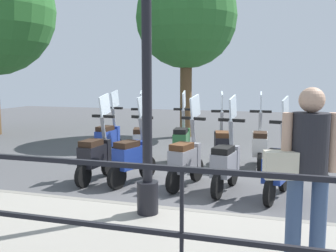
{
  "coord_description": "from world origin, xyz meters",
  "views": [
    {
      "loc": [
        -6.62,
        -1.5,
        1.82
      ],
      "look_at": [
        0.2,
        0.5,
        0.9
      ],
      "focal_mm": 40.0,
      "sensor_mm": 36.0,
      "label": 1
    }
  ],
  "objects": [
    {
      "name": "ground_plane",
      "position": [
        0.0,
        0.0,
        0.0
      ],
      "size": [
        28.0,
        28.0,
        0.0
      ],
      "primitive_type": "plane",
      "color": "#4C4C4F"
    },
    {
      "name": "scooter_near_0",
      "position": [
        -0.88,
        -1.54,
        0.48
      ],
      "size": [
        1.21,
        0.52,
        1.54
      ],
      "rotation": [
        0.0,
        0.0,
        -0.25
      ],
      "color": "black",
      "rests_on": "ground_plane"
    },
    {
      "name": "scooter_far_2",
      "position": [
        1.06,
        0.45,
        0.48
      ],
      "size": [
        1.23,
        0.44,
        1.54
      ],
      "rotation": [
        0.0,
        0.0,
        0.11
      ],
      "color": "black",
      "rests_on": "ground_plane"
    },
    {
      "name": "scooter_near_4",
      "position": [
        -0.79,
        1.53,
        0.48
      ],
      "size": [
        1.23,
        0.44,
        1.54
      ],
      "rotation": [
        0.0,
        0.0,
        -0.08
      ],
      "color": "black",
      "rests_on": "ground_plane"
    },
    {
      "name": "lamp_post_near",
      "position": [
        -2.4,
        0.0,
        2.26
      ],
      "size": [
        0.26,
        0.9,
        4.72
      ],
      "color": "black",
      "rests_on": "promenade_walkway"
    },
    {
      "name": "scooter_far_3",
      "position": [
        0.84,
        1.31,
        0.48
      ],
      "size": [
        1.2,
        0.54,
        1.54
      ],
      "rotation": [
        0.0,
        0.0,
        0.29
      ],
      "color": "black",
      "rests_on": "ground_plane"
    },
    {
      "name": "promenade_walkway",
      "position": [
        -3.15,
        0.0,
        0.07
      ],
      "size": [
        2.2,
        20.0,
        0.15
      ],
      "color": "gray",
      "rests_on": "ground_plane"
    },
    {
      "name": "pedestrian_with_bag",
      "position": [
        -3.2,
        -1.76,
        1.08
      ],
      "size": [
        0.41,
        0.63,
        1.59
      ],
      "rotation": [
        0.0,
        0.0,
        0.26
      ],
      "color": "#384C70",
      "rests_on": "promenade_walkway"
    },
    {
      "name": "scooter_near_2",
      "position": [
        -0.69,
        -0.07,
        0.48
      ],
      "size": [
        1.21,
        0.51,
        1.54
      ],
      "rotation": [
        0.0,
        0.0,
        -0.24
      ],
      "color": "black",
      "rests_on": "ground_plane"
    },
    {
      "name": "fence_railing",
      "position": [
        -4.2,
        -0.0,
        0.91
      ],
      "size": [
        0.04,
        16.03,
        1.07
      ],
      "color": "black",
      "rests_on": "promenade_walkway"
    },
    {
      "name": "tree_distant",
      "position": [
        4.57,
        1.21,
        3.59
      ],
      "size": [
        3.03,
        3.03,
        5.13
      ],
      "color": "brown",
      "rests_on": "ground_plane"
    },
    {
      "name": "scooter_near_1",
      "position": [
        -0.77,
        -0.74,
        0.48
      ],
      "size": [
        1.23,
        0.47,
        1.54
      ],
      "rotation": [
        0.0,
        0.0,
        -0.17
      ],
      "color": "black",
      "rests_on": "ground_plane"
    },
    {
      "name": "scooter_near_3",
      "position": [
        -0.75,
        0.86,
        0.48
      ],
      "size": [
        1.2,
        0.55,
        1.54
      ],
      "rotation": [
        0.0,
        0.0,
        -0.31
      ],
      "color": "black",
      "rests_on": "ground_plane"
    },
    {
      "name": "scooter_far_0",
      "position": [
        0.99,
        -1.19,
        0.48
      ],
      "size": [
        1.23,
        0.44,
        1.54
      ],
      "rotation": [
        0.0,
        0.0,
        0.05
      ],
      "color": "black",
      "rests_on": "ground_plane"
    },
    {
      "name": "scooter_far_1",
      "position": [
        0.83,
        -0.45,
        0.48
      ],
      "size": [
        1.22,
        0.48,
        1.54
      ],
      "rotation": [
        0.0,
        0.0,
        0.18
      ],
      "color": "black",
      "rests_on": "ground_plane"
    },
    {
      "name": "scooter_far_4",
      "position": [
        0.96,
        2.12,
        0.48
      ],
      "size": [
        1.23,
        0.44,
        1.54
      ],
      "rotation": [
        0.0,
        0.0,
        -0.06
      ],
      "color": "black",
      "rests_on": "ground_plane"
    }
  ]
}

